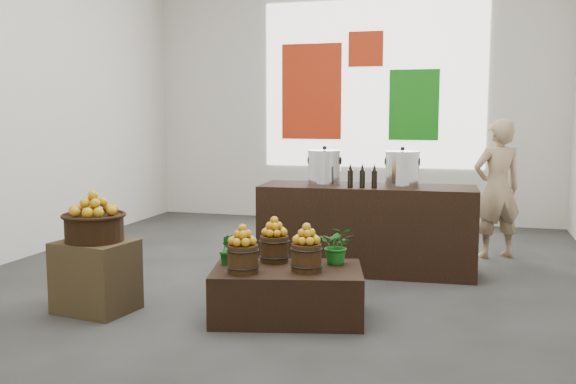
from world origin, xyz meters
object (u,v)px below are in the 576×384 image
(display_table, at_px, (287,293))
(shopper, at_px, (497,189))
(counter, at_px, (367,229))
(stock_pot_left, at_px, (324,168))
(wicker_basket, at_px, (94,228))
(stock_pot_center, at_px, (402,170))
(crate, at_px, (96,276))

(display_table, relative_size, shopper, 0.75)
(display_table, distance_m, shopper, 3.17)
(counter, xyz_separation_m, stock_pot_left, (-0.43, -0.02, 0.60))
(wicker_basket, bearing_deg, stock_pot_left, 52.58)
(counter, height_order, stock_pot_center, stock_pot_center)
(crate, relative_size, display_table, 0.50)
(crate, bearing_deg, display_table, 9.16)
(crate, distance_m, counter, 2.67)
(display_table, bearing_deg, wicker_basket, 176.15)
(crate, distance_m, wicker_basket, 0.39)
(counter, relative_size, stock_pot_center, 6.47)
(crate, xyz_separation_m, wicker_basket, (0.00, 0.00, 0.39))
(display_table, relative_size, stock_pot_left, 3.48)
(wicker_basket, relative_size, counter, 0.22)
(wicker_basket, xyz_separation_m, display_table, (1.51, 0.24, -0.48))
(wicker_basket, distance_m, stock_pot_center, 2.95)
(stock_pot_center, bearing_deg, crate, -138.97)
(stock_pot_left, relative_size, shopper, 0.22)
(stock_pot_center, bearing_deg, stock_pot_left, -177.08)
(stock_pot_left, bearing_deg, display_table, -87.35)
(stock_pot_left, bearing_deg, stock_pot_center, 2.92)
(wicker_basket, xyz_separation_m, counter, (1.87, 1.90, -0.24))
(counter, height_order, stock_pot_left, stock_pot_left)
(shopper, bearing_deg, stock_pot_center, 20.14)
(crate, height_order, counter, counter)
(crate, distance_m, stock_pot_center, 3.02)
(crate, height_order, shopper, shopper)
(wicker_basket, distance_m, shopper, 4.28)
(crate, relative_size, shopper, 0.38)
(counter, bearing_deg, wicker_basket, -137.44)
(counter, distance_m, shopper, 1.65)
(display_table, xyz_separation_m, shopper, (1.62, 2.67, 0.56))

